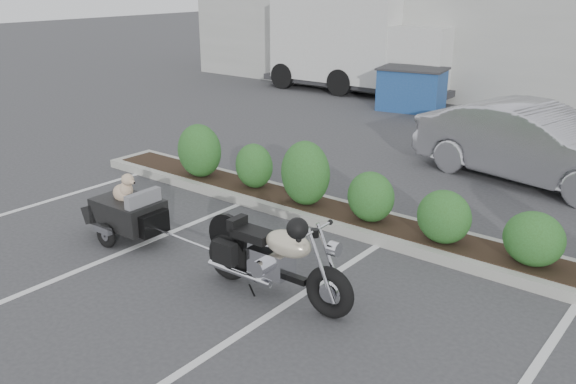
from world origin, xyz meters
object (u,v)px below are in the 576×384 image
Objects in this scene: dumpster at (412,89)px; sedan at (534,144)px; pet_trailer at (128,211)px; motorcycle at (274,260)px; delivery_truck at (362,47)px.

sedan is at bearing -53.24° from dumpster.
pet_trailer is 0.84× the size of dumpster.
pet_trailer is at bearing 178.38° from motorcycle.
motorcycle is 11.46m from dumpster.
pet_trailer is 13.00m from delivery_truck.
motorcycle is 0.49× the size of sedan.
dumpster is (-1.02, 10.79, 0.18)m from pet_trailer.
delivery_truck reaches higher than motorcycle.
motorcycle reaches higher than pet_trailer.
sedan reaches higher than dumpster.
dumpster is 0.30× the size of delivery_truck.
motorcycle is 1.26× the size of pet_trailer.
pet_trailer is 7.37m from sedan.
sedan is 9.69m from delivery_truck.
pet_trailer is 10.84m from dumpster.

